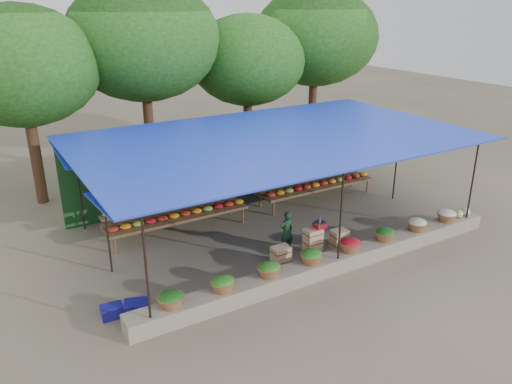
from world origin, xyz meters
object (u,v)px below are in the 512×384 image
vendor_seated (287,231)px  blue_crate_front (112,311)px  weighing_scale (320,224)px  crate_counter (312,245)px  blue_crate_back (137,308)px

vendor_seated → blue_crate_front: (-4.89, -0.63, -0.43)m
weighing_scale → vendor_seated: vendor_seated is taller
crate_counter → blue_crate_back: bearing=-177.3°
weighing_scale → blue_crate_front: 5.58m
blue_crate_front → blue_crate_back: size_ratio=0.87×
weighing_scale → blue_crate_back: 5.10m
blue_crate_front → crate_counter: bearing=4.4°
vendor_seated → blue_crate_back: vendor_seated is taller
crate_counter → blue_crate_back: crate_counter is taller
weighing_scale → blue_crate_back: bearing=-177.5°
blue_crate_front → vendor_seated: bearing=11.2°
weighing_scale → blue_crate_front: weighing_scale is taller
blue_crate_back → weighing_scale: bearing=22.9°
weighing_scale → blue_crate_back: (-5.04, -0.22, -0.69)m
vendor_seated → blue_crate_front: 4.95m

